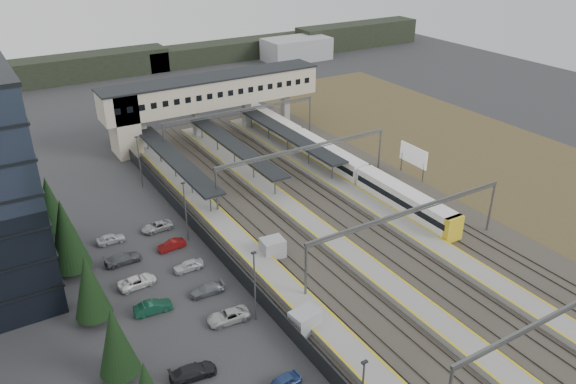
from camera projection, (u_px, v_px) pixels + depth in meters
ground at (283, 259)px, 66.88m from camera, size 220.00×220.00×0.00m
conifer_row at (99, 304)px, 51.56m from camera, size 4.42×49.82×9.50m
car_park at (200, 323)px, 55.62m from camera, size 10.55×44.45×1.29m
lampposts at (215, 242)px, 62.19m from camera, size 0.50×53.25×8.07m
fence at (215, 248)px, 67.25m from camera, size 0.08×90.00×2.00m
relay_cabin_near at (305, 321)px, 54.95m from camera, size 3.09×2.44×2.36m
relay_cabin_far at (273, 248)px, 66.80m from camera, size 2.86×2.45×2.45m
rail_corridor at (324, 220)px, 74.91m from camera, size 34.00×90.00×0.92m
canopies at (234, 145)px, 89.03m from camera, size 23.10×30.00×3.28m
footbridge at (199, 97)px, 99.04m from camera, size 40.40×6.40×11.20m
gantries at (351, 182)px, 72.06m from camera, size 28.40×62.28×7.17m
train at (328, 156)px, 90.19m from camera, size 2.65×55.39×3.34m
billboard at (413, 156)px, 86.56m from camera, size 0.20×5.89×4.99m
scrub_east at (504, 166)px, 91.56m from camera, size 34.00×120.00×0.06m
treeline_far at (181, 57)px, 147.20m from camera, size 170.00×19.00×7.00m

